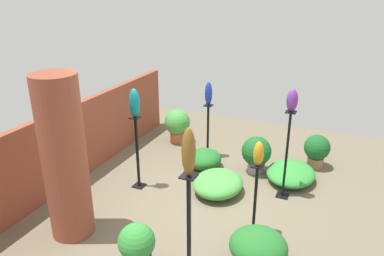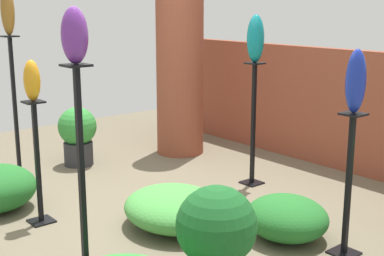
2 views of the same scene
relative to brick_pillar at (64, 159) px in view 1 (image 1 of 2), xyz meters
name	(u,v)px [view 1 (image 1 of 2)]	position (x,y,z in m)	size (l,w,h in m)	color
ground_plane	(200,201)	(1.46, -1.36, -1.15)	(8.00, 8.00, 0.00)	#6B604C
brick_wall_back	(82,139)	(1.46, 0.97, -0.46)	(5.60, 0.12, 1.38)	brown
brick_pillar	(64,159)	(0.00, 0.00, 0.00)	(0.59, 0.59, 2.31)	brown
pedestal_amber	(255,203)	(1.00, -2.36, -0.66)	(0.20, 0.20, 1.08)	black
pedestal_cobalt	(208,133)	(3.06, -0.85, -0.65)	(0.20, 0.20, 1.10)	black
pedestal_violet	(286,159)	(2.15, -2.55, -0.46)	(0.20, 0.20, 1.49)	black
pedestal_bronze	(189,243)	(-0.38, -1.98, -0.44)	(0.20, 0.20, 1.54)	black
pedestal_teal	(138,156)	(1.46, -0.20, -0.56)	(0.20, 0.20, 1.29)	black
art_vase_amber	(259,154)	(1.00, -2.36, 0.09)	(0.13, 0.14, 0.34)	orange
art_vase_cobalt	(209,94)	(3.06, -0.85, 0.18)	(0.15, 0.14, 0.46)	#192D9E
art_vase_violet	(292,100)	(2.15, -2.55, 0.52)	(0.16, 0.17, 0.36)	#6B2D8C
art_vase_bronze	(189,152)	(-0.38, -1.98, 0.64)	(0.15, 0.14, 0.51)	brown
art_vase_teal	(134,103)	(1.46, -0.20, 0.37)	(0.17, 0.18, 0.48)	#0F727A
potted_plant_walkway_edge	(317,149)	(3.45, -2.92, -0.78)	(0.48, 0.48, 0.65)	#936B4C
potted_plant_front_right	(137,247)	(-0.33, -1.28, -0.77)	(0.45, 0.45, 0.69)	#2D2D33
potted_plant_near_pillar	(256,153)	(2.78, -1.92, -0.75)	(0.55, 0.55, 0.70)	gray
potted_plant_back_center	(177,124)	(3.48, 0.03, -0.73)	(0.56, 0.56, 0.75)	#B25B38
foliage_bed_east	(258,246)	(0.48, -2.56, -0.94)	(0.71, 0.75, 0.43)	#236B28
foliage_bed_west	(218,183)	(1.83, -1.52, -0.99)	(0.95, 0.83, 0.33)	#479942
foliage_bed_center	(291,173)	(2.73, -2.58, -1.01)	(1.01, 0.85, 0.29)	#338C38
foliage_bed_rear	(204,159)	(2.59, -0.96, -0.98)	(0.69, 0.65, 0.35)	#236B28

